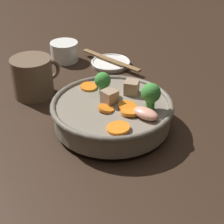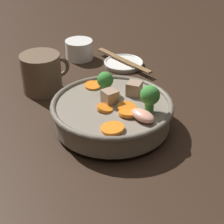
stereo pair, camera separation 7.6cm
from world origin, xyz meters
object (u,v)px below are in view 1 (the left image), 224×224
at_px(dark_mug, 33,77).
at_px(chopsticks_pair, 111,60).
at_px(stirfry_bowl, 113,111).
at_px(side_saucer, 111,63).
at_px(tea_cup, 64,51).

relative_size(dark_mug, chopsticks_pair, 0.59).
bearing_deg(stirfry_bowl, side_saucer, 55.15).
height_order(tea_cup, dark_mug, dark_mug).
bearing_deg(dark_mug, tea_cup, 39.71).
xyz_separation_m(tea_cup, dark_mug, (-0.16, -0.13, 0.02)).
height_order(stirfry_bowl, chopsticks_pair, stirfry_bowl).
bearing_deg(dark_mug, chopsticks_pair, 6.14).
relative_size(tea_cup, dark_mug, 0.65).
distance_m(stirfry_bowl, side_saucer, 0.30).
distance_m(dark_mug, chopsticks_pair, 0.25).
bearing_deg(tea_cup, side_saucer, -50.66).
distance_m(tea_cup, chopsticks_pair, 0.14).
bearing_deg(dark_mug, stirfry_bowl, -72.41).
distance_m(stirfry_bowl, dark_mug, 0.23).
bearing_deg(stirfry_bowl, chopsticks_pair, 55.15).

